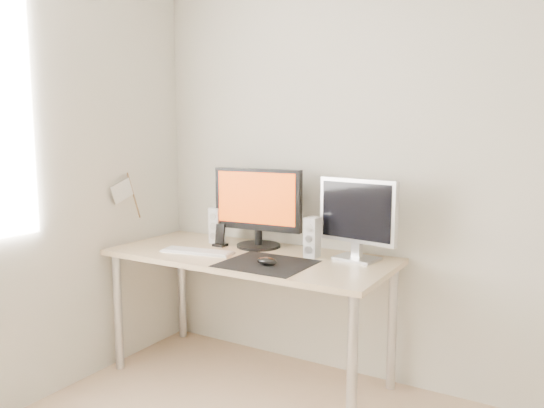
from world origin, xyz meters
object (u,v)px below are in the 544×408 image
at_px(mouse, 267,261).
at_px(keyboard, 197,251).
at_px(phone_dock, 220,239).
at_px(speaker_left, 217,225).
at_px(desk, 249,268).
at_px(second_monitor, 358,215).
at_px(main_monitor, 258,205).
at_px(speaker_right, 312,237).

bearing_deg(mouse, keyboard, 174.24).
height_order(keyboard, phone_dock, phone_dock).
distance_m(keyboard, phone_dock, 0.21).
bearing_deg(speaker_left, keyboard, -76.76).
relative_size(desk, second_monitor, 3.55).
height_order(mouse, desk, mouse).
distance_m(desk, second_monitor, 0.68).
xyz_separation_m(main_monitor, speaker_right, (0.39, -0.06, -0.14)).
bearing_deg(speaker_right, speaker_left, 176.23).
distance_m(mouse, phone_dock, 0.54).
relative_size(mouse, keyboard, 0.26).
distance_m(desk, speaker_right, 0.40).
distance_m(second_monitor, speaker_left, 0.91).
bearing_deg(desk, main_monitor, 106.43).
distance_m(desk, speaker_left, 0.42).
bearing_deg(main_monitor, mouse, -51.94).
bearing_deg(desk, phone_dock, 161.84).
height_order(mouse, speaker_right, speaker_right).
bearing_deg(main_monitor, keyboard, -126.69).
height_order(mouse, speaker_left, speaker_left).
height_order(desk, phone_dock, phone_dock).
xyz_separation_m(second_monitor, speaker_right, (-0.23, -0.07, -0.13)).
height_order(speaker_left, speaker_right, same).
distance_m(main_monitor, phone_dock, 0.31).
height_order(mouse, main_monitor, main_monitor).
distance_m(desk, main_monitor, 0.38).
xyz_separation_m(desk, keyboard, (-0.27, -0.12, 0.09)).
xyz_separation_m(main_monitor, speaker_left, (-0.28, -0.02, -0.14)).
bearing_deg(main_monitor, second_monitor, 0.64).
bearing_deg(desk, keyboard, -156.07).
bearing_deg(main_monitor, desk, -73.57).
relative_size(desk, phone_dock, 11.93).
distance_m(second_monitor, phone_dock, 0.86).
relative_size(mouse, desk, 0.07).
bearing_deg(second_monitor, mouse, -134.91).
height_order(desk, speaker_right, speaker_right).
bearing_deg(second_monitor, speaker_left, -178.39).
bearing_deg(speaker_right, phone_dock, -177.53).
bearing_deg(speaker_right, desk, -161.61).
height_order(mouse, phone_dock, phone_dock).
height_order(second_monitor, keyboard, second_monitor).
relative_size(second_monitor, speaker_left, 2.06).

